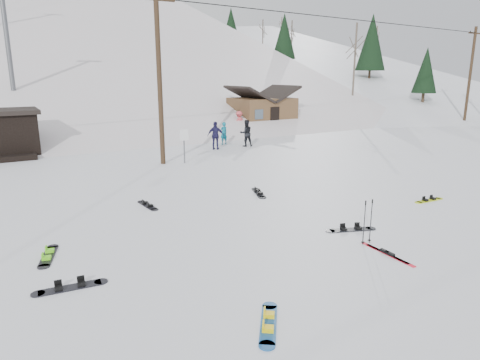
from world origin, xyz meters
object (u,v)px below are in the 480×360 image
cabin (262,112)px  hero_skis (387,254)px  hero_snowboard (268,323)px  utility_pole (159,76)px

cabin → hero_skis: (-12.03, -24.58, -1.46)m
hero_skis → hero_snowboard: bearing=-164.2°
cabin → hero_skis: size_ratio=2.93×
cabin → utility_pole: bearing=-142.4°
utility_pole → hero_skis: size_ratio=4.89×
utility_pole → cabin: size_ratio=1.67×
hero_skis → cabin: bearing=66.1°
utility_pole → hero_skis: (0.97, -14.59, -4.65)m
hero_snowboard → utility_pole: bearing=23.1°
utility_pole → hero_snowboard: (-3.72, -15.73, -4.65)m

